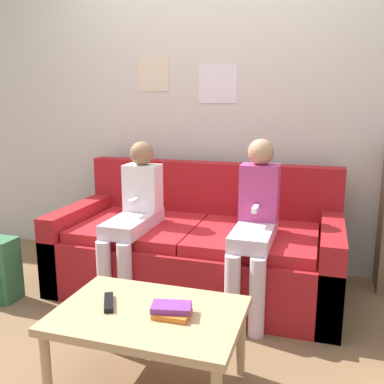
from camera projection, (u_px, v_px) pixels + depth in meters
name	position (u px, v px, depth m)	size (l,w,h in m)	color
ground_plane	(170.00, 326.00, 2.51)	(10.00, 10.00, 0.00)	brown
wall_back	(219.00, 100.00, 3.29)	(8.00, 0.06, 2.60)	beige
couch	(198.00, 250.00, 2.99)	(1.91, 0.92, 0.84)	maroon
coffee_table	(149.00, 321.00, 1.89)	(0.82, 0.56, 0.39)	tan
person_left	(134.00, 212.00, 2.83)	(0.24, 0.61, 1.03)	silver
person_right	(255.00, 219.00, 2.60)	(0.24, 0.61, 1.07)	silver
tv_remote	(109.00, 302.00, 1.94)	(0.11, 0.17, 0.02)	black
book_stack	(172.00, 311.00, 1.84)	(0.19, 0.13, 0.05)	orange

